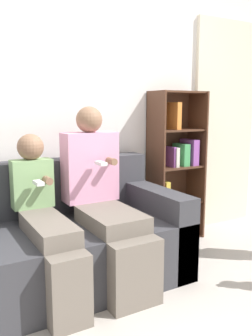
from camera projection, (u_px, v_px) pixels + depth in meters
name	position (u px, v px, depth m)	size (l,w,h in m)	color
ground_plane	(121.00, 311.00, 2.24)	(14.00, 14.00, 0.00)	#BCB2A8
back_wall	(58.00, 107.00, 2.93)	(10.00, 0.06, 2.55)	silver
curtain_panel	(224.00, 125.00, 3.83)	(0.81, 0.04, 2.16)	beige
couch	(44.00, 247.00, 2.52)	(2.00, 0.93, 0.87)	#38383D
adult_seated	(103.00, 194.00, 2.57)	(0.41, 0.84, 1.28)	#70665B
child_seated	(46.00, 218.00, 2.33)	(0.29, 0.86, 1.09)	#70665B
bookshelf	(174.00, 163.00, 3.43)	(0.51, 0.29, 1.42)	#4C2D1E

